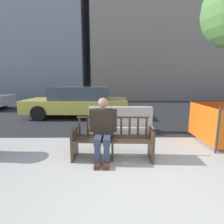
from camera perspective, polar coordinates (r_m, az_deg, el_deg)
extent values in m
plane|color=#B7B2A8|center=(2.86, 13.56, -25.73)|extent=(200.00, 200.00, 0.00)
cube|color=#28282B|center=(11.08, 2.79, 1.66)|extent=(120.00, 12.00, 0.01)
cube|color=#473323|center=(3.89, -12.18, -10.02)|extent=(0.07, 0.51, 0.66)
cube|color=#473323|center=(3.86, 12.64, -10.24)|extent=(0.07, 0.51, 0.66)
cube|color=#473323|center=(3.83, 0.17, -11.85)|extent=(0.05, 0.33, 0.45)
cube|color=#473323|center=(3.53, 0.08, -9.89)|extent=(1.60, 0.13, 0.02)
cube|color=#473323|center=(3.64, 0.12, -9.27)|extent=(1.60, 0.13, 0.02)
cube|color=#473323|center=(3.75, 0.17, -8.68)|extent=(1.60, 0.13, 0.02)
cube|color=#473323|center=(3.86, 0.21, -8.12)|extent=(1.60, 0.13, 0.02)
cube|color=#473323|center=(3.97, 0.25, -7.60)|extent=(1.60, 0.13, 0.02)
cube|color=#473323|center=(3.87, 0.26, -1.74)|extent=(1.60, 0.09, 0.04)
cube|color=#473323|center=(4.00, -10.57, -4.58)|extent=(0.05, 0.03, 0.38)
cube|color=#473323|center=(3.97, -7.91, -4.64)|extent=(0.05, 0.03, 0.38)
cube|color=#473323|center=(3.94, -5.21, -4.68)|extent=(0.05, 0.03, 0.38)
cube|color=#473323|center=(3.93, -2.49, -4.72)|extent=(0.05, 0.03, 0.38)
cube|color=#473323|center=(3.92, 0.26, -4.74)|extent=(0.05, 0.03, 0.38)
cube|color=#473323|center=(3.92, 3.01, -4.75)|extent=(0.05, 0.03, 0.38)
cube|color=#473323|center=(3.93, 5.76, -4.76)|extent=(0.05, 0.03, 0.38)
cube|color=#473323|center=(3.95, 8.48, -4.75)|extent=(0.05, 0.03, 0.38)
cube|color=#473323|center=(3.97, 11.18, -4.73)|extent=(0.05, 0.03, 0.38)
cube|color=#473323|center=(3.78, -12.43, -5.64)|extent=(0.07, 0.46, 0.03)
cube|color=#473323|center=(3.74, 12.89, -5.82)|extent=(0.07, 0.46, 0.03)
cube|color=#2D2319|center=(3.73, -2.83, -3.31)|extent=(0.41, 0.25, 0.56)
sphere|color=#9E755B|center=(3.63, -2.91, 3.06)|extent=(0.21, 0.21, 0.21)
cube|color=#333D56|center=(3.61, -4.49, -8.91)|extent=(0.16, 0.44, 0.14)
cube|color=#333D56|center=(3.60, -1.61, -8.96)|extent=(0.16, 0.44, 0.14)
cube|color=#333D56|center=(3.55, -4.73, -13.70)|extent=(0.11, 0.11, 0.45)
cube|color=#333D56|center=(3.54, -1.74, -13.77)|extent=(0.11, 0.11, 0.45)
cube|color=#4C2319|center=(3.56, -4.83, -16.94)|extent=(0.12, 0.26, 0.08)
cube|color=#4C2319|center=(3.54, -1.80, -17.03)|extent=(0.12, 0.26, 0.08)
cube|color=#2D2319|center=(3.72, -6.64, -2.78)|extent=(0.09, 0.12, 0.48)
cube|color=#2D2319|center=(3.68, 0.94, -2.85)|extent=(0.09, 0.12, 0.48)
cube|color=#ADA89E|center=(5.69, 2.76, -5.48)|extent=(2.00, 0.68, 0.24)
cube|color=#ADA89E|center=(5.59, 2.80, -1.34)|extent=(2.00, 0.30, 0.60)
cylinder|color=#2D2D33|center=(4.65, 31.27, -5.05)|extent=(0.05, 0.05, 1.11)
cylinder|color=#2D2D33|center=(5.89, 24.00, -1.47)|extent=(0.05, 0.05, 1.11)
cube|color=#E05B14|center=(6.22, 30.06, -1.38)|extent=(1.44, 0.03, 0.93)
cube|color=#E05B14|center=(5.26, 27.20, -3.05)|extent=(0.03, 1.44, 0.93)
cube|color=#DBC64C|center=(8.16, -11.41, 2.16)|extent=(4.59, 1.97, 0.56)
cube|color=#38424C|center=(8.06, -10.29, 6.13)|extent=(2.54, 1.68, 0.57)
cylinder|color=black|center=(7.84, -22.82, -0.41)|extent=(0.65, 0.24, 0.64)
cylinder|color=black|center=(9.40, -18.57, 1.53)|extent=(0.65, 0.24, 0.64)
cylinder|color=black|center=(7.15, -1.85, -0.55)|extent=(0.65, 0.24, 0.64)
cylinder|color=black|center=(8.84, -1.20, 1.54)|extent=(0.65, 0.24, 0.64)
cylinder|color=black|center=(12.81, -32.05, 2.70)|extent=(0.64, 0.22, 0.64)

